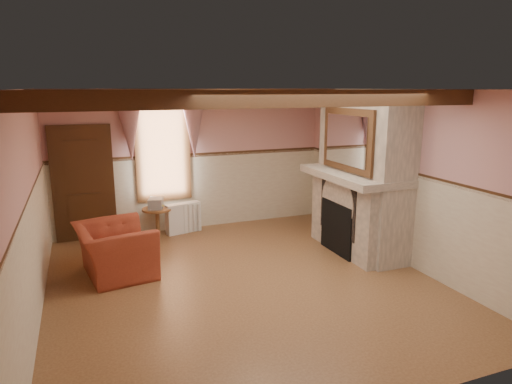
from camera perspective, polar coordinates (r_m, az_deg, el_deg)
name	(u,v)px	position (r m, az deg, el deg)	size (l,w,h in m)	color
floor	(243,282)	(6.90, -1.57, -11.24)	(5.50, 6.00, 0.01)	brown
ceiling	(242,89)	(6.29, -1.73, 12.72)	(5.50, 6.00, 0.01)	silver
wall_back	(193,160)	(9.29, -7.88, 3.99)	(5.50, 0.02, 2.80)	tan
wall_front	(366,266)	(3.88, 13.58, -8.96)	(5.50, 0.02, 2.80)	tan
wall_left	(28,209)	(6.13, -26.65, -1.88)	(0.02, 6.00, 2.80)	tan
wall_right	(402,177)	(7.79, 17.77, 1.79)	(0.02, 6.00, 2.80)	tan
wainscot	(243,234)	(6.63, -1.61, -5.31)	(5.50, 6.00, 1.50)	beige
chair_rail	(243,184)	(6.43, -1.66, 1.05)	(5.50, 6.00, 0.08)	black
firebox	(340,228)	(8.07, 10.47, -4.40)	(0.20, 0.95, 0.90)	black
armchair	(115,250)	(7.35, -17.21, -6.98)	(1.21, 1.06, 0.79)	maroon
side_table	(158,222)	(9.09, -12.19, -3.65)	(0.58, 0.58, 0.55)	brown
book_stack	(156,203)	(8.97, -12.41, -1.40)	(0.26, 0.32, 0.20)	#B7AD8C
radiator	(183,218)	(9.17, -9.07, -3.21)	(0.70, 0.18, 0.60)	white
bowl	(362,171)	(7.79, 13.10, 2.53)	(0.34, 0.34, 0.08)	brown
mantel_clock	(331,159)	(8.63, 9.36, 4.07)	(0.14, 0.24, 0.20)	black
oil_lamp	(340,159)	(8.36, 10.44, 4.02)	(0.11, 0.11, 0.28)	gold
candle_red	(369,171)	(7.62, 13.99, 2.54)	(0.06, 0.06, 0.16)	#A82214
jar_yellow	(367,172)	(7.69, 13.65, 2.50)	(0.06, 0.06, 0.12)	gold
fireplace	(364,172)	(8.07, 13.32, 2.42)	(0.85, 2.00, 2.80)	gray
mantel	(355,175)	(7.98, 12.24, 2.07)	(1.05, 2.05, 0.12)	gray
overmantel_mirror	(347,140)	(7.79, 11.30, 6.39)	(0.06, 1.44, 1.04)	silver
door	(83,185)	(9.05, -20.76, 0.77)	(1.10, 0.10, 2.10)	black
window	(163,149)	(9.10, -11.58, 5.26)	(1.06, 0.08, 2.02)	white
window_drapes	(162,118)	(8.96, -11.65, 8.99)	(1.30, 0.14, 1.40)	gray
ceiling_beam_front	(278,99)	(5.18, 2.80, 11.56)	(5.50, 0.18, 0.20)	black
ceiling_beam_back	(217,95)	(7.44, -4.89, 11.93)	(5.50, 0.18, 0.20)	black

